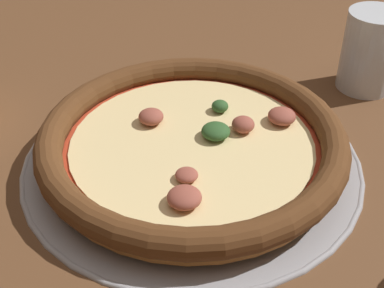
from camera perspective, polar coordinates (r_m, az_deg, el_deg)
name	(u,v)px	position (r m, az deg, el deg)	size (l,w,h in m)	color
ground_plane	(192,161)	(0.55, 0.00, -1.84)	(3.00, 3.00, 0.00)	brown
pizza_tray	(192,158)	(0.55, 0.00, -1.54)	(0.35, 0.35, 0.01)	#9E9EA3
pizza	(192,142)	(0.54, 0.04, 0.23)	(0.31, 0.31, 0.04)	#A86B33
drinking_cup	(370,51)	(0.69, 18.49, 9.39)	(0.07, 0.07, 0.10)	silver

